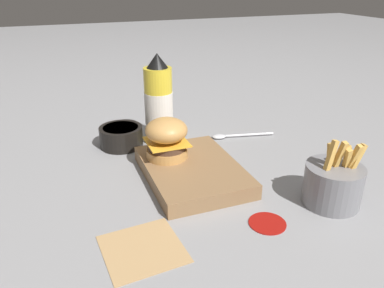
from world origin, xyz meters
The scene contains 9 objects.
ground_plane centered at (0.00, 0.00, 0.00)m, with size 6.00×6.00×0.00m, color gray.
serving_board centered at (-0.06, 0.03, 0.02)m, with size 0.27×0.20×0.03m.
burger centered at (0.00, 0.07, 0.08)m, with size 0.10×0.10×0.09m.
ketchup_bottle centered at (0.16, 0.05, 0.11)m, with size 0.07×0.07×0.24m.
fries_basket centered at (-0.25, -0.19, 0.04)m, with size 0.11×0.11×0.14m.
side_bowl centered at (0.17, 0.15, 0.03)m, with size 0.11×0.11×0.05m.
spoon centered at (0.12, -0.15, 0.01)m, with size 0.05×0.18×0.01m.
ketchup_puddle centered at (-0.27, -0.03, 0.00)m, with size 0.07×0.07×0.00m.
parchment_square centered at (-0.26, 0.20, 0.00)m, with size 0.14×0.14×0.00m.
Camera 1 is at (-0.75, 0.30, 0.42)m, focal length 35.00 mm.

